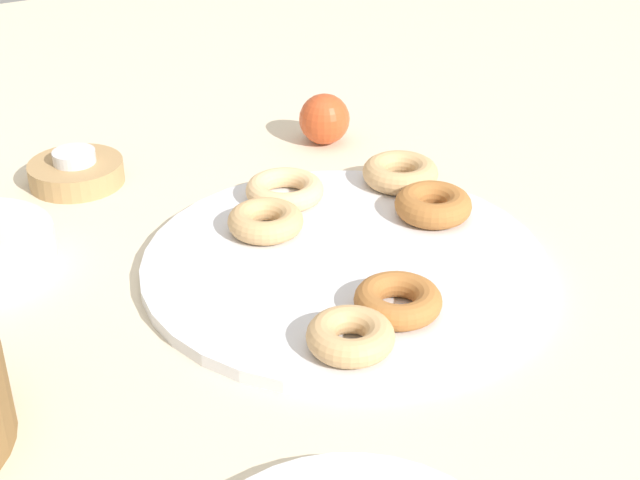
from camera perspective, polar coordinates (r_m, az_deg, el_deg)
The scene contains 11 objects.
ground_plane at distance 0.97m, azimuth 1.55°, elevation -1.81°, with size 2.40×2.40×0.00m, color beige.
donut_plate at distance 0.97m, azimuth 1.56°, elevation -1.47°, with size 0.42×0.42×0.01m, color silver.
donut_0 at distance 0.82m, azimuth 1.88°, elevation -5.91°, with size 0.08×0.08×0.03m, color tan.
donut_1 at distance 1.11m, azimuth 4.95°, elevation 4.14°, with size 0.09×0.09×0.03m, color tan.
donut_2 at distance 1.01m, azimuth -3.36°, elevation 1.18°, with size 0.08×0.08×0.03m, color tan.
donut_3 at distance 1.07m, azimuth -2.18°, elevation 3.09°, with size 0.09×0.09×0.02m, color #EABC84.
donut_4 at distance 1.04m, azimuth 6.96°, elevation 2.16°, with size 0.09×0.09×0.03m, color #AD6B33.
donut_5 at distance 0.87m, azimuth 4.80°, elevation -3.71°, with size 0.08×0.08×0.03m, color #AD6B33.
candle_holder at distance 1.18m, azimuth -14.72°, elevation 4.02°, with size 0.12×0.12×0.03m, color tan.
tealight at distance 1.17m, azimuth -14.86°, elevation 4.96°, with size 0.05×0.05×0.01m, color silver.
apple at distance 1.24m, azimuth 0.27°, elevation 7.43°, with size 0.07×0.07×0.07m, color #CC4C23.
Camera 1 is at (-0.71, 0.42, 0.51)m, focal length 52.13 mm.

